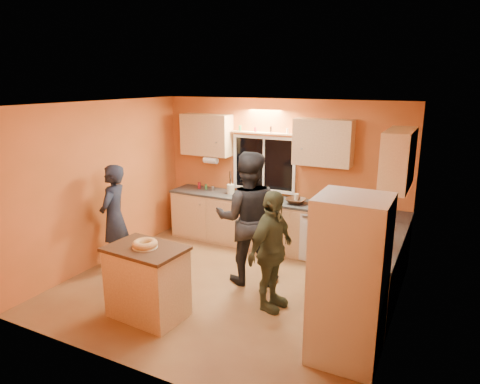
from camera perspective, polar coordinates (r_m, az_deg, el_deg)
The scene contains 14 objects.
ground at distance 6.32m, azimuth -1.84°, elevation -12.66°, with size 4.50×4.50×0.00m, color brown.
room_shell at distance 6.06m, azimuth 0.90°, elevation 2.46°, with size 4.54×4.04×2.61m.
back_counter at distance 7.55m, azimuth 4.44°, elevation -4.29°, with size 4.23×0.62×0.90m.
right_counter at distance 5.99m, azimuth 17.45°, elevation -10.18°, with size 0.62×1.84×0.90m.
refrigerator at distance 4.65m, azimuth 14.33°, elevation -11.32°, with size 0.72×0.70×1.80m, color silver.
island at distance 5.57m, azimuth -12.26°, elevation -11.57°, with size 1.00×0.71×0.92m.
bundt_pastry at distance 5.37m, azimuth -12.54°, elevation -6.77°, with size 0.31×0.31×0.09m, color tan.
person_left at distance 6.94m, azimuth -16.43°, elevation -3.26°, with size 0.61×0.40×1.67m, color black.
person_center at distance 6.17m, azimuth 1.02°, elevation -3.52°, with size 0.95×0.74×1.95m, color black.
person_right at distance 5.50m, azimuth 4.18°, elevation -7.86°, with size 0.93×0.39×1.59m, color #393D27.
mixing_bowl at distance 7.22m, azimuth 7.48°, elevation -1.19°, with size 0.33×0.33×0.08m, color black.
utensil_crock at distance 7.76m, azimuth -1.25°, elevation 0.40°, with size 0.14×0.14×0.17m, color beige.
potted_plant at distance 5.67m, azimuth 18.01°, elevation -5.09°, with size 0.27×0.24×0.30m, color gray.
red_box at distance 6.38m, azimuth 18.64°, elevation -4.05°, with size 0.16×0.12×0.07m, color maroon.
Camera 1 is at (2.71, -4.91, 2.90)m, focal length 32.00 mm.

